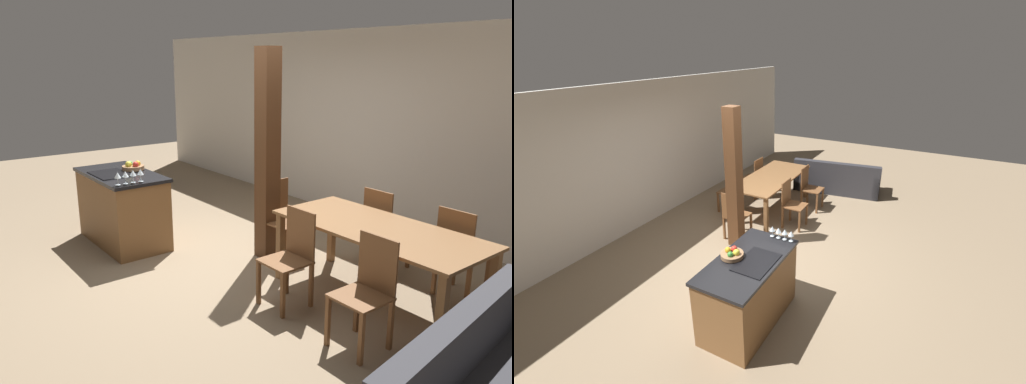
% 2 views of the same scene
% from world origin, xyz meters
% --- Properties ---
extents(ground_plane, '(16.00, 16.00, 0.00)m').
position_xyz_m(ground_plane, '(0.00, 0.00, 0.00)').
color(ground_plane, '#847056').
extents(wall_back, '(11.20, 0.08, 2.70)m').
position_xyz_m(wall_back, '(0.00, 2.73, 1.35)').
color(wall_back, silver).
rests_on(wall_back, ground_plane).
extents(kitchen_island, '(1.38, 0.72, 0.92)m').
position_xyz_m(kitchen_island, '(-1.27, -0.49, 0.46)').
color(kitchen_island, brown).
rests_on(kitchen_island, ground_plane).
extents(fruit_bowl, '(0.28, 0.28, 0.12)m').
position_xyz_m(fruit_bowl, '(-1.31, -0.30, 0.96)').
color(fruit_bowl, '#99704C').
rests_on(fruit_bowl, kitchen_island).
extents(wine_glass_near, '(0.08, 0.08, 0.15)m').
position_xyz_m(wine_glass_near, '(-0.66, -0.78, 1.03)').
color(wine_glass_near, silver).
rests_on(wine_glass_near, kitchen_island).
extents(wine_glass_middle, '(0.08, 0.08, 0.15)m').
position_xyz_m(wine_glass_middle, '(-0.66, -0.68, 1.03)').
color(wine_glass_middle, silver).
rests_on(wine_glass_middle, kitchen_island).
extents(wine_glass_far, '(0.08, 0.08, 0.15)m').
position_xyz_m(wine_glass_far, '(-0.66, -0.59, 1.03)').
color(wine_glass_far, silver).
rests_on(wine_glass_far, kitchen_island).
extents(wine_glass_end, '(0.08, 0.08, 0.15)m').
position_xyz_m(wine_glass_end, '(-0.66, -0.50, 1.03)').
color(wine_glass_end, silver).
rests_on(wine_glass_end, kitchen_island).
extents(dining_table, '(2.04, 0.91, 0.76)m').
position_xyz_m(dining_table, '(1.74, 0.77, 0.67)').
color(dining_table, brown).
rests_on(dining_table, ground_plane).
extents(dining_chair_near_left, '(0.40, 0.40, 0.92)m').
position_xyz_m(dining_chair_near_left, '(1.28, 0.09, 0.49)').
color(dining_chair_near_left, brown).
rests_on(dining_chair_near_left, ground_plane).
extents(dining_chair_near_right, '(0.40, 0.40, 0.92)m').
position_xyz_m(dining_chair_near_right, '(2.20, 0.09, 0.49)').
color(dining_chair_near_right, brown).
rests_on(dining_chair_near_right, ground_plane).
extents(dining_chair_far_left, '(0.40, 0.40, 0.92)m').
position_xyz_m(dining_chair_far_left, '(1.28, 1.45, 0.49)').
color(dining_chair_far_left, brown).
rests_on(dining_chair_far_left, ground_plane).
extents(dining_chair_far_right, '(0.40, 0.40, 0.92)m').
position_xyz_m(dining_chair_far_right, '(2.20, 1.45, 0.49)').
color(dining_chair_far_right, brown).
rests_on(dining_chair_far_right, ground_plane).
extents(dining_chair_head_end, '(0.40, 0.40, 0.92)m').
position_xyz_m(dining_chair_head_end, '(0.35, 0.77, 0.49)').
color(dining_chair_head_end, brown).
rests_on(dining_chair_head_end, ground_plane).
extents(timber_post, '(0.22, 0.22, 2.42)m').
position_xyz_m(timber_post, '(0.21, 0.67, 1.21)').
color(timber_post, '#4C2D19').
rests_on(timber_post, ground_plane).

